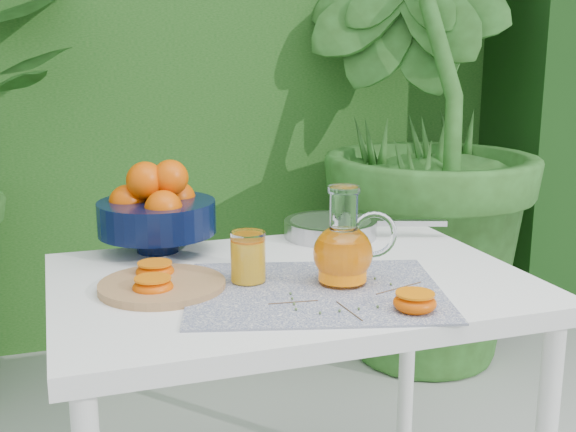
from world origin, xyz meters
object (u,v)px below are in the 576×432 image
object	(u,v)px
white_table	(291,313)
cutting_board	(162,286)
fruit_bowl	(156,210)
juice_pitcher	(344,250)
saute_pan	(332,227)

from	to	relation	value
white_table	cutting_board	world-z (taller)	cutting_board
cutting_board	fruit_bowl	size ratio (longest dim) A/B	0.84
white_table	fruit_bowl	xyz separation A→B (m)	(-0.24, 0.30, 0.18)
white_table	juice_pitcher	size ratio (longest dim) A/B	4.90
fruit_bowl	juice_pitcher	size ratio (longest dim) A/B	1.51
fruit_bowl	juice_pitcher	world-z (taller)	fruit_bowl
white_table	saute_pan	xyz separation A→B (m)	(0.21, 0.29, 0.11)
white_table	saute_pan	bearing A→B (deg)	53.96
cutting_board	fruit_bowl	bearing A→B (deg)	83.22
juice_pitcher	saute_pan	bearing A→B (deg)	71.75
juice_pitcher	saute_pan	distance (m)	0.39
white_table	cutting_board	xyz separation A→B (m)	(-0.27, 0.00, 0.09)
white_table	saute_pan	distance (m)	0.37
fruit_bowl	juice_pitcher	bearing A→B (deg)	-49.40
cutting_board	saute_pan	distance (m)	0.56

